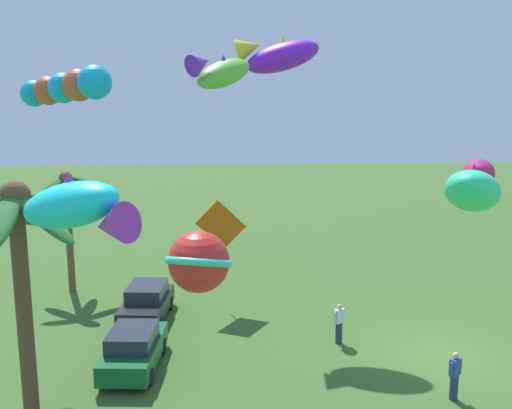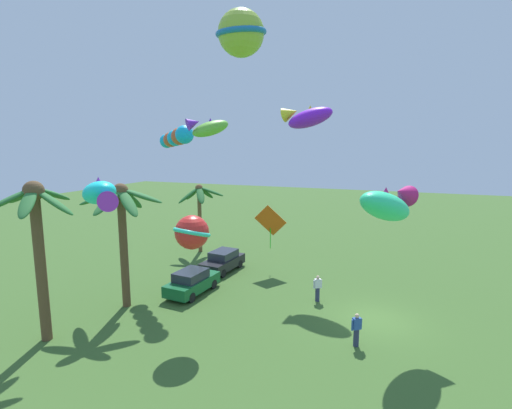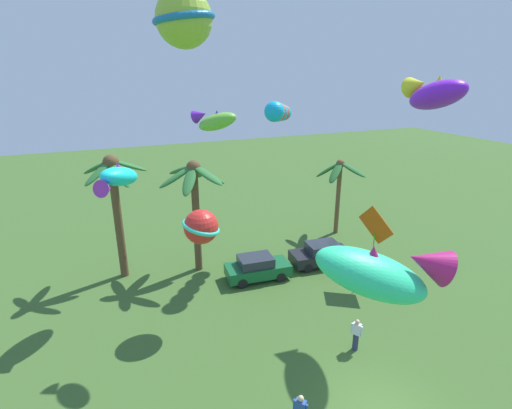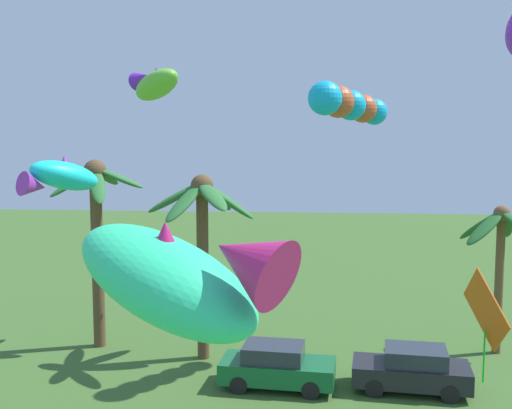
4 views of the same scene
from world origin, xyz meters
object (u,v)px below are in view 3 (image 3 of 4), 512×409
at_px(palm_tree_1, 114,190).
at_px(kite_ball_6, 184,19).
at_px(palm_tree_2, 340,176).
at_px(parked_car_1, 257,268).
at_px(kite_fish_1, 215,121).
at_px(kite_fish_2, 379,272).
at_px(kite_fish_4, 118,178).
at_px(kite_fish_5, 434,93).
at_px(kite_diamond_7, 376,226).
at_px(spectator_0, 356,334).
at_px(kite_ball_3, 201,227).
at_px(kite_tube_0, 279,112).
at_px(parked_car_0, 321,254).
at_px(palm_tree_0, 194,188).

xyz_separation_m(palm_tree_1, kite_ball_6, (2.47, -9.23, 8.15)).
height_order(palm_tree_2, parked_car_1, palm_tree_2).
relative_size(kite_fish_1, kite_fish_2, 0.49).
distance_m(palm_tree_1, palm_tree_2, 16.13).
height_order(kite_fish_4, kite_fish_5, kite_fish_5).
bearing_deg(kite_fish_4, palm_tree_1, 91.39).
relative_size(palm_tree_1, kite_fish_4, 2.50).
height_order(palm_tree_1, kite_diamond_7, palm_tree_1).
distance_m(parked_car_1, kite_fish_1, 10.40).
distance_m(spectator_0, kite_fish_5, 11.53).
distance_m(kite_fish_1, kite_ball_3, 5.15).
distance_m(parked_car_1, kite_fish_5, 13.43).
xyz_separation_m(spectator_0, kite_tube_0, (0.81, 9.98, 8.94)).
distance_m(kite_tube_0, kite_fish_1, 7.94).
relative_size(palm_tree_1, parked_car_1, 1.90).
relative_size(palm_tree_2, spectator_0, 3.73).
bearing_deg(palm_tree_1, parked_car_0, -16.56).
bearing_deg(palm_tree_1, palm_tree_0, -12.96).
bearing_deg(palm_tree_1, kite_diamond_7, -26.75).
distance_m(kite_tube_0, kite_ball_3, 9.31).
bearing_deg(parked_car_0, palm_tree_1, 163.44).
xyz_separation_m(parked_car_1, kite_fish_5, (6.32, -5.67, 10.41)).
distance_m(palm_tree_0, kite_fish_1, 7.36).
xyz_separation_m(palm_tree_1, kite_diamond_7, (13.52, -6.82, -1.83)).
relative_size(kite_tube_0, kite_fish_1, 1.79).
bearing_deg(spectator_0, parked_car_0, 68.87).
bearing_deg(parked_car_0, kite_fish_1, -158.14).
bearing_deg(kite_fish_2, parked_car_0, 64.07).
relative_size(palm_tree_2, kite_ball_3, 2.56).
distance_m(kite_tube_0, kite_fish_2, 14.52).
bearing_deg(kite_diamond_7, spectator_0, -134.63).
height_order(spectator_0, kite_fish_5, kite_fish_5).
bearing_deg(palm_tree_2, kite_fish_4, -165.16).
bearing_deg(kite_diamond_7, parked_car_1, 152.41).
relative_size(palm_tree_0, kite_fish_1, 3.42).
xyz_separation_m(palm_tree_1, kite_fish_1, (4.16, -6.77, 4.54)).
bearing_deg(parked_car_0, kite_ball_3, -163.59).
relative_size(kite_fish_5, kite_ball_6, 1.64).
height_order(parked_car_1, kite_ball_3, kite_ball_3).
height_order(parked_car_0, kite_ball_3, kite_ball_3).
xyz_separation_m(parked_car_1, kite_fish_2, (-0.98, -11.39, 5.74)).
relative_size(palm_tree_1, kite_fish_1, 3.66).
bearing_deg(spectator_0, kite_fish_2, -124.65).
distance_m(spectator_0, kite_ball_6, 14.64).
distance_m(kite_fish_1, kite_diamond_7, 11.32).
height_order(kite_fish_1, kite_fish_5, kite_fish_5).
xyz_separation_m(kite_fish_1, kite_ball_6, (-1.68, -2.46, 3.61)).
xyz_separation_m(palm_tree_0, kite_ball_6, (-2.01, -8.20, 8.21)).
relative_size(spectator_0, kite_ball_3, 0.69).
relative_size(parked_car_1, kite_fish_4, 1.31).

